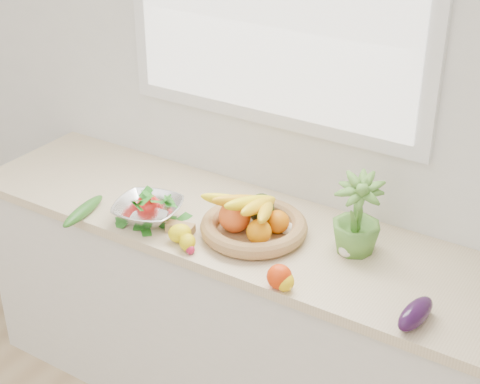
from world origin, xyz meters
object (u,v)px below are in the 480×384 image
Objects in this scene: eggplant at (415,314)px; fruit_basket at (253,221)px; apple at (147,204)px; cucumber at (83,211)px; colander_with_spinach at (148,207)px; potted_herb at (357,216)px.

eggplant is 0.38× the size of fruit_basket.
eggplant is at bearing -14.50° from fruit_basket.
fruit_basket is at bearing 11.85° from apple.
eggplant reaches higher than cucumber.
colander_with_spinach is (-1.08, 0.04, 0.03)m from eggplant.
fruit_basket is 0.41m from colander_with_spinach.
fruit_basket is (0.63, 0.24, 0.03)m from cucumber.
cucumber is 0.86× the size of colander_with_spinach.
fruit_basket is (-0.36, -0.10, -0.09)m from potted_herb.
potted_herb reaches higher than fruit_basket.
potted_herb is at bearing 19.03° from cucumber.
potted_herb reaches higher than colander_with_spinach.
potted_herb is 0.64× the size of fruit_basket.
apple is 0.07m from colander_with_spinach.
colander_with_spinach is at bearing -47.72° from apple.
cucumber is 0.27m from colander_with_spinach.
potted_herb reaches higher than eggplant.
cucumber is at bearing -159.00° from fruit_basket.
eggplant is 1.32m from cucumber.
potted_herb is 1.03× the size of colander_with_spinach.
apple is 0.25m from cucumber.
fruit_basket is at bearing 19.85° from colander_with_spinach.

